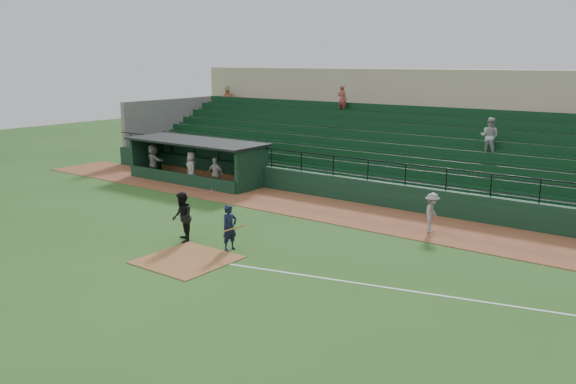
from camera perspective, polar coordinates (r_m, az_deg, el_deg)
The scene contains 12 objects.
ground at distance 21.83m, azimuth -7.91°, elevation -5.91°, with size 90.00×90.00×0.00m, color #244E19.
warning_track at distance 27.83m, azimuth 3.70°, elevation -1.69°, with size 40.00×4.00×0.03m, color brown.
home_plate_dirt at distance 21.17m, azimuth -9.82°, elevation -6.53°, with size 3.00×3.00×0.03m, color brown.
foul_line at distance 18.52m, azimuth 13.11°, elevation -9.58°, with size 18.00×0.09×0.01m, color white.
stadium_structure at distance 34.68m, azimuth 11.43°, elevation 4.80°, with size 38.00×13.08×6.40m.
dugout at distance 34.81m, azimuth -8.42°, elevation 3.32°, with size 8.90×3.20×2.42m.
batter_at_plate at distance 21.82m, azimuth -5.72°, elevation -3.48°, with size 1.06×0.72×1.73m.
umpire at distance 23.06m, azimuth -10.30°, elevation -2.43°, with size 0.96×0.75×1.97m, color black.
runner at distance 24.57m, azimuth 13.87°, elevation -1.97°, with size 1.06×0.61×1.65m, color gray.
dugout_player_a at distance 31.87m, azimuth -7.12°, elevation 1.76°, with size 1.05×0.44×1.80m, color #A29D98.
dugout_player_b at distance 33.55m, azimuth -9.39°, elevation 2.31°, with size 0.92×0.60×1.88m, color #AAA49F.
dugout_player_c at distance 36.39m, azimuth -13.01°, elevation 3.02°, with size 1.82×0.58×1.96m, color #ABA6A0.
Camera 1 is at (14.65, -14.64, 6.92)m, focal length 36.42 mm.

